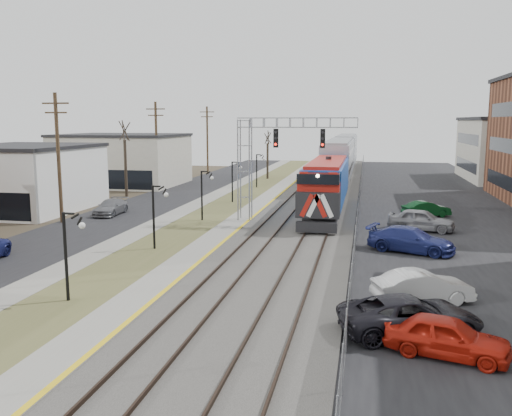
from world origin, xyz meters
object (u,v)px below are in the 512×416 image
(car_lot_b, at_px, (423,288))
(train, at_px, (340,161))
(signal_gantry, at_px, (267,151))
(car_lot_a, at_px, (447,338))

(car_lot_b, bearing_deg, train, -13.12)
(train, distance_m, signal_gantry, 28.95)
(car_lot_a, bearing_deg, car_lot_b, 18.35)
(signal_gantry, bearing_deg, car_lot_a, -65.54)
(signal_gantry, height_order, car_lot_a, signal_gantry)
(train, height_order, car_lot_b, train)
(car_lot_a, bearing_deg, train, 22.32)
(signal_gantry, bearing_deg, train, 81.46)
(signal_gantry, xyz_separation_m, car_lot_a, (10.30, -22.64, -4.89))
(car_lot_a, bearing_deg, signal_gantry, 40.07)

